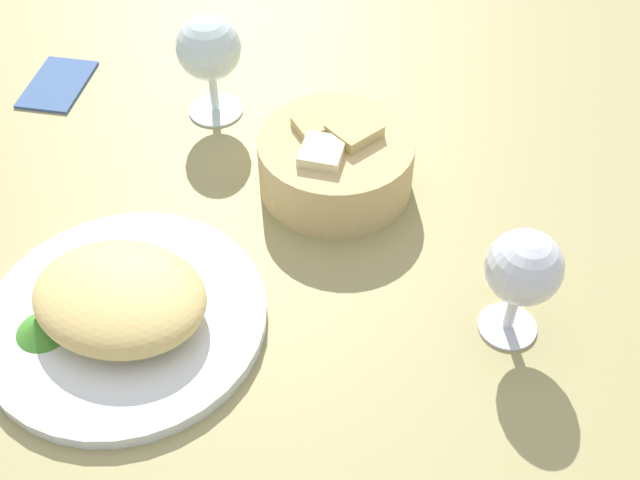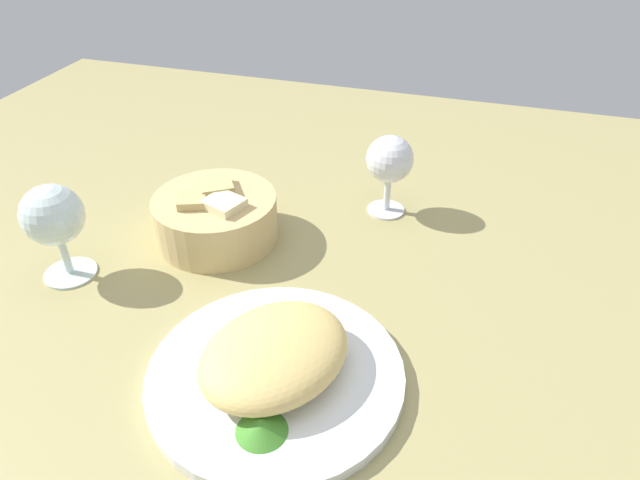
{
  "view_description": "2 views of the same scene",
  "coord_description": "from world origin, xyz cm",
  "px_view_note": "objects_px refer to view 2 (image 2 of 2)",
  "views": [
    {
      "loc": [
        -1.32,
        -62.09,
        60.95
      ],
      "look_at": [
        4.0,
        -10.36,
        4.87
      ],
      "focal_mm": 44.22,
      "sensor_mm": 36.0,
      "label": 1
    },
    {
      "loc": [
        -53.29,
        -31.19,
        47.23
      ],
      "look_at": [
        5.1,
        -13.39,
        4.12
      ],
      "focal_mm": 32.43,
      "sensor_mm": 36.0,
      "label": 2
    }
  ],
  "objects_px": {
    "bread_basket": "(216,217)",
    "wine_glass_far": "(54,219)",
    "wine_glass_near": "(390,162)",
    "plate": "(276,375)"
  },
  "relations": [
    {
      "from": "bread_basket",
      "to": "wine_glass_far",
      "type": "bearing_deg",
      "value": 131.5
    },
    {
      "from": "wine_glass_near",
      "to": "bread_basket",
      "type": "bearing_deg",
      "value": 123.32
    },
    {
      "from": "plate",
      "to": "wine_glass_far",
      "type": "distance_m",
      "value": 0.34
    },
    {
      "from": "bread_basket",
      "to": "wine_glass_near",
      "type": "distance_m",
      "value": 0.26
    },
    {
      "from": "plate",
      "to": "bread_basket",
      "type": "bearing_deg",
      "value": 37.61
    },
    {
      "from": "plate",
      "to": "wine_glass_near",
      "type": "distance_m",
      "value": 0.37
    },
    {
      "from": "plate",
      "to": "wine_glass_far",
      "type": "relative_size",
      "value": 2.08
    },
    {
      "from": "bread_basket",
      "to": "wine_glass_near",
      "type": "height_order",
      "value": "wine_glass_near"
    },
    {
      "from": "plate",
      "to": "wine_glass_near",
      "type": "relative_size",
      "value": 2.21
    },
    {
      "from": "plate",
      "to": "wine_glass_near",
      "type": "xyz_separation_m",
      "value": [
        0.36,
        -0.04,
        0.08
      ]
    }
  ]
}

